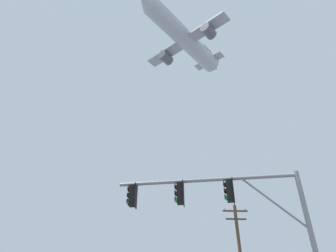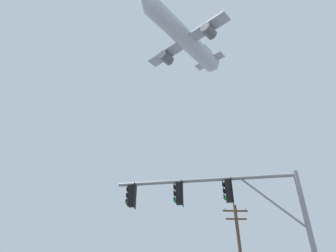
% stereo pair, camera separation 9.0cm
% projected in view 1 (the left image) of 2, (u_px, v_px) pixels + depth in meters
% --- Properties ---
extents(signal_pole_near, '(7.39, 1.64, 6.55)m').
position_uv_depth(signal_pole_near, '(228.00, 209.00, 11.87)').
color(signal_pole_near, gray).
rests_on(signal_pole_near, ground).
extents(airplane, '(18.77, 19.62, 6.59)m').
position_uv_depth(airplane, '(184.00, 38.00, 58.39)').
color(airplane, '#B7BCC6').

